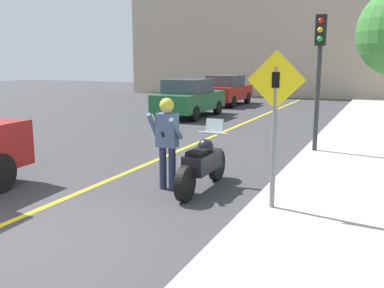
% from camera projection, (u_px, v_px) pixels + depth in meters
% --- Properties ---
extents(ground_plane, '(80.00, 80.00, 0.00)m').
position_uv_depth(ground_plane, '(11.00, 241.00, 5.89)').
color(ground_plane, '#38383A').
extents(road_center_line, '(0.12, 36.00, 0.01)m').
position_uv_depth(road_center_line, '(172.00, 153.00, 11.49)').
color(road_center_line, yellow).
rests_on(road_center_line, ground).
extents(building_backdrop, '(28.00, 1.20, 9.43)m').
position_uv_depth(building_backdrop, '(318.00, 26.00, 28.20)').
color(building_backdrop, '#B2A38E').
rests_on(building_backdrop, ground).
extents(motorcycle, '(0.62, 2.18, 1.31)m').
position_uv_depth(motorcycle, '(203.00, 164.00, 8.19)').
color(motorcycle, black).
rests_on(motorcycle, ground).
extents(person_biker, '(0.59, 0.48, 1.77)m').
position_uv_depth(person_biker, '(167.00, 134.00, 8.08)').
color(person_biker, '#282D4C').
rests_on(person_biker, ground).
extents(crossing_sign, '(0.91, 0.08, 2.50)m').
position_uv_depth(crossing_sign, '(275.00, 115.00, 6.65)').
color(crossing_sign, slate).
rests_on(crossing_sign, sidewalk_curb).
extents(traffic_light, '(0.26, 0.30, 3.48)m').
position_uv_depth(traffic_light, '(319.00, 57.00, 10.90)').
color(traffic_light, '#2D2D30').
rests_on(traffic_light, sidewalk_curb).
extents(parked_car_green, '(1.88, 4.20, 1.68)m').
position_uv_depth(parked_car_green, '(189.00, 98.00, 18.96)').
color(parked_car_green, black).
rests_on(parked_car_green, ground).
extents(parked_car_red, '(1.88, 4.20, 1.68)m').
position_uv_depth(parked_car_red, '(226.00, 90.00, 24.12)').
color(parked_car_red, black).
rests_on(parked_car_red, ground).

